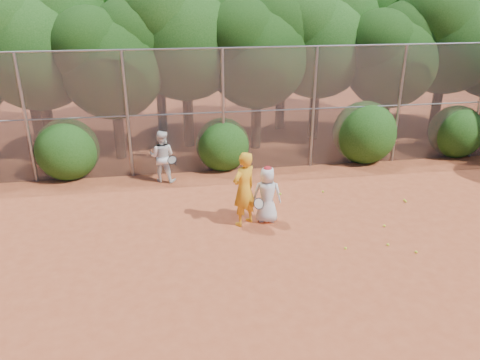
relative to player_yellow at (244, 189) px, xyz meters
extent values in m
plane|color=#A24524|center=(0.95, -2.15, -0.99)|extent=(80.00, 80.00, 0.00)
cylinder|color=gray|center=(-6.05, 3.85, 1.01)|extent=(0.09, 0.09, 4.00)
cylinder|color=gray|center=(-3.05, 3.85, 1.01)|extent=(0.09, 0.09, 4.00)
cylinder|color=gray|center=(-0.05, 3.85, 1.01)|extent=(0.09, 0.09, 4.00)
cylinder|color=gray|center=(2.95, 3.85, 1.01)|extent=(0.09, 0.09, 4.00)
cylinder|color=gray|center=(5.95, 3.85, 1.01)|extent=(0.09, 0.09, 4.00)
cylinder|color=gray|center=(8.95, 3.85, 1.01)|extent=(0.09, 0.09, 4.00)
cylinder|color=gray|center=(0.95, 3.85, 3.01)|extent=(20.00, 0.05, 0.05)
cylinder|color=gray|center=(0.95, 3.85, 1.01)|extent=(20.00, 0.04, 0.04)
cube|color=slate|center=(0.95, 3.85, 1.01)|extent=(20.00, 0.02, 4.00)
cylinder|color=black|center=(-6.05, 6.35, 0.27)|extent=(0.38, 0.38, 2.52)
sphere|color=#174010|center=(-6.05, 6.35, 2.74)|extent=(4.03, 4.03, 4.03)
sphere|color=#174010|center=(-5.24, 6.75, 3.75)|extent=(3.23, 3.23, 3.23)
sphere|color=#174010|center=(-6.75, 6.04, 3.55)|extent=(3.02, 3.02, 3.02)
cylinder|color=black|center=(-3.55, 5.65, 0.10)|extent=(0.36, 0.36, 2.17)
sphere|color=black|center=(-3.55, 5.65, 2.22)|extent=(3.47, 3.47, 3.47)
sphere|color=black|center=(-2.85, 5.99, 3.09)|extent=(2.78, 2.78, 2.78)
sphere|color=black|center=(-4.16, 5.39, 2.92)|extent=(2.60, 2.60, 2.60)
cylinder|color=black|center=(-1.05, 6.65, 0.34)|extent=(0.39, 0.39, 2.66)
sphere|color=#174010|center=(-1.05, 6.65, 2.95)|extent=(4.26, 4.26, 4.26)
sphere|color=#174010|center=(-0.20, 7.07, 4.01)|extent=(3.40, 3.40, 3.40)
sphere|color=#174010|center=(-1.79, 6.33, 3.80)|extent=(3.19, 3.19, 3.19)
cylinder|color=black|center=(1.45, 6.05, 0.15)|extent=(0.37, 0.37, 2.27)
sphere|color=black|center=(1.45, 6.05, 2.38)|extent=(3.64, 3.64, 3.64)
sphere|color=black|center=(2.18, 6.41, 3.29)|extent=(2.91, 2.91, 2.91)
sphere|color=black|center=(0.81, 5.77, 3.11)|extent=(2.73, 2.73, 2.73)
cylinder|color=black|center=(3.95, 6.85, 0.24)|extent=(0.38, 0.38, 2.45)
sphere|color=#174010|center=(3.95, 6.85, 2.64)|extent=(3.92, 3.92, 3.92)
sphere|color=#174010|center=(4.74, 7.24, 3.62)|extent=(3.14, 3.14, 3.14)
sphere|color=#174010|center=(3.27, 6.55, 3.42)|extent=(2.94, 2.94, 2.94)
cylinder|color=black|center=(6.45, 5.85, 0.06)|extent=(0.36, 0.36, 2.10)
sphere|color=black|center=(6.45, 5.85, 2.12)|extent=(3.36, 3.36, 3.36)
sphere|color=black|center=(7.12, 6.18, 2.96)|extent=(2.69, 2.69, 2.69)
sphere|color=black|center=(5.86, 5.59, 2.79)|extent=(2.52, 2.52, 2.52)
cylinder|color=black|center=(8.95, 6.45, 0.31)|extent=(0.39, 0.39, 2.59)
sphere|color=#174010|center=(8.95, 6.45, 2.84)|extent=(4.14, 4.14, 4.14)
sphere|color=#174010|center=(9.78, 6.86, 3.88)|extent=(3.32, 3.32, 3.32)
sphere|color=#174010|center=(8.23, 6.14, 3.67)|extent=(3.11, 3.11, 3.11)
cylinder|color=black|center=(-7.05, 8.65, 0.32)|extent=(0.39, 0.39, 2.62)
sphere|color=#174010|center=(-7.05, 8.65, 2.90)|extent=(4.20, 4.20, 4.20)
sphere|color=#174010|center=(-6.21, 9.07, 3.95)|extent=(3.36, 3.36, 3.36)
cylinder|color=black|center=(-2.05, 8.85, 0.41)|extent=(0.40, 0.40, 2.80)
sphere|color=#174010|center=(-2.05, 8.85, 3.16)|extent=(4.48, 4.48, 4.48)
sphere|color=#174010|center=(-2.83, 8.51, 4.05)|extent=(3.36, 3.36, 3.36)
cylinder|color=black|center=(2.95, 8.45, 0.27)|extent=(0.38, 0.38, 2.52)
sphere|color=#174010|center=(2.95, 8.45, 2.74)|extent=(4.03, 4.03, 4.03)
sphere|color=#174010|center=(3.76, 8.85, 3.75)|extent=(3.23, 3.23, 3.23)
sphere|color=#174010|center=(2.25, 8.14, 3.55)|extent=(3.02, 3.02, 3.02)
cylinder|color=black|center=(7.45, 9.05, 0.38)|extent=(0.40, 0.40, 2.73)
sphere|color=#174010|center=(7.45, 9.05, 3.05)|extent=(4.37, 4.37, 4.37)
sphere|color=#174010|center=(8.32, 9.48, 4.14)|extent=(3.49, 3.49, 3.49)
sphere|color=#174010|center=(6.69, 8.72, 3.93)|extent=(3.28, 3.28, 3.28)
sphere|color=#174010|center=(-5.05, 4.15, 0.01)|extent=(2.00, 2.00, 2.00)
sphere|color=#174010|center=(-0.05, 4.15, -0.09)|extent=(1.80, 1.80, 1.80)
sphere|color=#174010|center=(4.95, 4.15, 0.11)|extent=(2.20, 2.20, 2.20)
sphere|color=#174010|center=(8.45, 4.15, -0.04)|extent=(1.90, 1.90, 1.90)
imported|color=orange|center=(0.00, 0.00, 0.00)|extent=(0.86, 0.80, 1.98)
torus|color=black|center=(0.35, -0.20, -0.34)|extent=(0.34, 0.25, 0.28)
cylinder|color=black|center=(0.28, -0.01, -0.44)|extent=(0.12, 0.26, 0.16)
imported|color=silver|center=(0.62, 0.07, -0.23)|extent=(0.82, 0.62, 1.52)
ellipsoid|color=#AD181F|center=(0.62, 0.07, 0.49)|extent=(0.22, 0.22, 0.13)
sphere|color=#C9DC28|center=(0.92, -0.13, -0.14)|extent=(0.07, 0.07, 0.07)
imported|color=white|center=(-2.06, 3.25, -0.16)|extent=(0.95, 0.83, 1.66)
torus|color=black|center=(-1.76, 2.95, -0.19)|extent=(0.37, 0.34, 0.23)
cylinder|color=black|center=(-1.69, 3.09, -0.34)|extent=(0.12, 0.21, 0.22)
sphere|color=#C9DC28|center=(3.73, -2.06, -0.95)|extent=(0.07, 0.07, 0.07)
sphere|color=#C9DC28|center=(4.81, 0.65, -0.95)|extent=(0.07, 0.07, 0.07)
sphere|color=#C9DC28|center=(3.23, -1.65, -0.95)|extent=(0.07, 0.07, 0.07)
sphere|color=#C9DC28|center=(3.56, -0.74, -0.95)|extent=(0.07, 0.07, 0.07)
sphere|color=#C9DC28|center=(2.17, -1.64, -0.95)|extent=(0.07, 0.07, 0.07)
sphere|color=#C9DC28|center=(4.80, 0.55, -0.95)|extent=(0.07, 0.07, 0.07)
sphere|color=#C9DC28|center=(2.67, 1.58, -0.95)|extent=(0.07, 0.07, 0.07)
camera|label=1|loc=(-1.77, -10.69, 4.82)|focal=35.00mm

